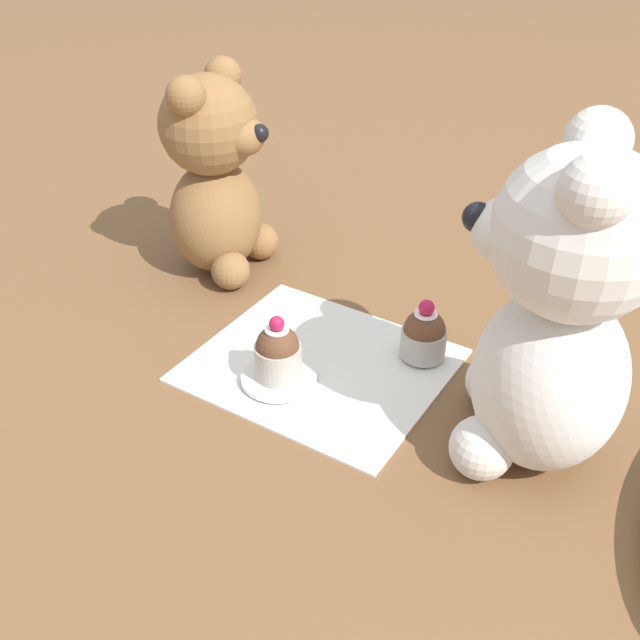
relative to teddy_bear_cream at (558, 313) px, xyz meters
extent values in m
plane|color=brown|center=(0.00, -0.21, -0.14)|extent=(4.00, 4.00, 0.00)
cube|color=silver|center=(0.00, -0.21, -0.14)|extent=(0.21, 0.24, 0.01)
ellipsoid|color=silver|center=(0.00, 0.00, -0.06)|extent=(0.17, 0.15, 0.16)
sphere|color=silver|center=(0.00, 0.00, 0.07)|extent=(0.13, 0.13, 0.13)
ellipsoid|color=silver|center=(0.01, -0.05, 0.06)|extent=(0.07, 0.07, 0.05)
sphere|color=black|center=(0.02, -0.07, 0.07)|extent=(0.02, 0.02, 0.02)
sphere|color=silver|center=(-0.05, -0.01, 0.12)|extent=(0.05, 0.05, 0.05)
sphere|color=silver|center=(0.04, 0.02, 0.12)|extent=(0.05, 0.05, 0.05)
sphere|color=silver|center=(-0.03, -0.05, -0.11)|extent=(0.05, 0.05, 0.05)
sphere|color=silver|center=(0.05, -0.03, -0.11)|extent=(0.05, 0.05, 0.05)
ellipsoid|color=olive|center=(-0.10, -0.42, -0.07)|extent=(0.13, 0.12, 0.13)
sphere|color=olive|center=(-0.10, -0.42, 0.04)|extent=(0.11, 0.11, 0.11)
ellipsoid|color=olive|center=(-0.11, -0.38, 0.03)|extent=(0.06, 0.05, 0.04)
sphere|color=black|center=(-0.11, -0.36, 0.04)|extent=(0.02, 0.02, 0.02)
sphere|color=olive|center=(-0.06, -0.42, 0.08)|extent=(0.04, 0.04, 0.04)
sphere|color=olive|center=(-0.14, -0.43, 0.08)|extent=(0.04, 0.04, 0.04)
sphere|color=olive|center=(-0.07, -0.38, -0.12)|extent=(0.04, 0.04, 0.04)
sphere|color=olive|center=(-0.14, -0.39, -0.12)|extent=(0.04, 0.04, 0.04)
cylinder|color=#B2ADA3|center=(-0.06, -0.13, -0.12)|extent=(0.05, 0.05, 0.03)
sphere|color=brown|center=(-0.06, -0.13, -0.10)|extent=(0.04, 0.04, 0.04)
cylinder|color=white|center=(-0.06, -0.13, -0.08)|extent=(0.02, 0.02, 0.00)
sphere|color=#B71947|center=(-0.06, -0.13, -0.08)|extent=(0.02, 0.02, 0.02)
cylinder|color=white|center=(0.05, -0.23, -0.13)|extent=(0.07, 0.07, 0.01)
cylinder|color=#B2ADA3|center=(0.05, -0.23, -0.11)|extent=(0.04, 0.04, 0.03)
sphere|color=brown|center=(0.05, -0.23, -0.09)|extent=(0.04, 0.04, 0.04)
cylinder|color=white|center=(0.05, -0.23, -0.07)|extent=(0.02, 0.02, 0.00)
sphere|color=#B71947|center=(0.05, -0.23, -0.07)|extent=(0.01, 0.01, 0.01)
camera|label=1|loc=(0.50, 0.10, 0.32)|focal=42.00mm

